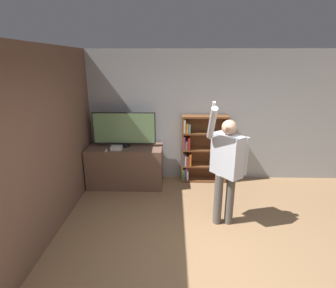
% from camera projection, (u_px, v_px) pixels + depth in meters
% --- Properties ---
extents(ground_plane, '(14.00, 14.00, 0.00)m').
position_uv_depth(ground_plane, '(217.00, 270.00, 3.24)').
color(ground_plane, '#93704C').
extents(wall_back, '(6.59, 0.06, 2.70)m').
position_uv_depth(wall_back, '(200.00, 117.00, 5.46)').
color(wall_back, '#9EA3A8').
rests_on(wall_back, ground_plane).
extents(wall_side_brick, '(0.06, 4.33, 2.70)m').
position_uv_depth(wall_side_brick, '(62.00, 135.00, 4.17)').
color(wall_side_brick, brown).
rests_on(wall_side_brick, ground_plane).
extents(tv_ledge, '(1.50, 0.65, 0.82)m').
position_uv_depth(tv_ledge, '(126.00, 166.00, 5.37)').
color(tv_ledge, brown).
rests_on(tv_ledge, ground_plane).
extents(television, '(1.24, 0.22, 0.70)m').
position_uv_depth(television, '(124.00, 129.00, 5.18)').
color(television, black).
rests_on(television, tv_ledge).
extents(game_console, '(0.21, 0.17, 0.07)m').
position_uv_depth(game_console, '(116.00, 148.00, 5.07)').
color(game_console, silver).
rests_on(game_console, tv_ledge).
extents(remote_loose, '(0.06, 0.14, 0.02)m').
position_uv_depth(remote_loose, '(106.00, 150.00, 5.02)').
color(remote_loose, white).
rests_on(remote_loose, tv_ledge).
extents(bookshelf, '(0.95, 0.28, 1.42)m').
position_uv_depth(bookshelf, '(200.00, 149.00, 5.49)').
color(bookshelf, brown).
rests_on(bookshelf, ground_plane).
extents(person, '(0.62, 0.57, 1.97)m').
position_uv_depth(person, '(227.00, 163.00, 3.88)').
color(person, '#56514C').
rests_on(person, ground_plane).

